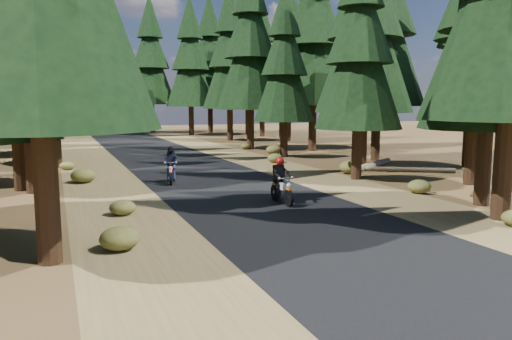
{
  "coord_description": "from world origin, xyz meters",
  "views": [
    {
      "loc": [
        -6.4,
        -14.34,
        3.42
      ],
      "look_at": [
        0.0,
        1.5,
        1.1
      ],
      "focal_mm": 35.0,
      "sensor_mm": 36.0,
      "label": 1
    }
  ],
  "objects_px": {
    "log_far": "(409,170)",
    "rider_lead": "(282,189)",
    "log_near": "(371,165)",
    "rider_follow": "(171,171)"
  },
  "relations": [
    {
      "from": "log_far",
      "to": "rider_lead",
      "type": "relative_size",
      "value": 2.51
    },
    {
      "from": "log_near",
      "to": "rider_follow",
      "type": "bearing_deg",
      "value": 150.29
    },
    {
      "from": "log_near",
      "to": "rider_lead",
      "type": "bearing_deg",
      "value": -175.51
    },
    {
      "from": "log_near",
      "to": "rider_follow",
      "type": "relative_size",
      "value": 2.93
    },
    {
      "from": "rider_lead",
      "to": "rider_follow",
      "type": "bearing_deg",
      "value": -65.3
    },
    {
      "from": "log_far",
      "to": "rider_follow",
      "type": "bearing_deg",
      "value": -152.44
    },
    {
      "from": "log_near",
      "to": "rider_lead",
      "type": "xyz_separation_m",
      "value": [
        -8.17,
        -6.56,
        0.36
      ]
    },
    {
      "from": "rider_lead",
      "to": "rider_follow",
      "type": "distance_m",
      "value": 6.24
    },
    {
      "from": "log_near",
      "to": "rider_lead",
      "type": "distance_m",
      "value": 10.48
    },
    {
      "from": "rider_lead",
      "to": "rider_follow",
      "type": "xyz_separation_m",
      "value": [
        -2.53,
        5.7,
        -0.0
      ]
    }
  ]
}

